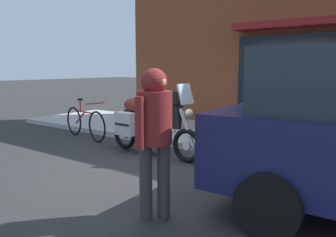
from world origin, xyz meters
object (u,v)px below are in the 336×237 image
touring_motorcycle (147,124)px  parked_bicycle (85,122)px  sandwich_board_sign (171,110)px  pedestrian_walking (155,126)px

touring_motorcycle → parked_bicycle: size_ratio=1.24×
sandwich_board_sign → parked_bicycle: bearing=-125.1°
parked_bicycle → sandwich_board_sign: sandwich_board_sign is taller
parked_bicycle → sandwich_board_sign: 2.16m
touring_motorcycle → sandwich_board_sign: bearing=113.7°
pedestrian_walking → sandwich_board_sign: size_ratio=1.78×
touring_motorcycle → parked_bicycle: bearing=172.7°
touring_motorcycle → sandwich_board_sign: touring_motorcycle is taller
pedestrian_walking → touring_motorcycle: bearing=131.6°
parked_bicycle → pedestrian_walking: pedestrian_walking is taller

